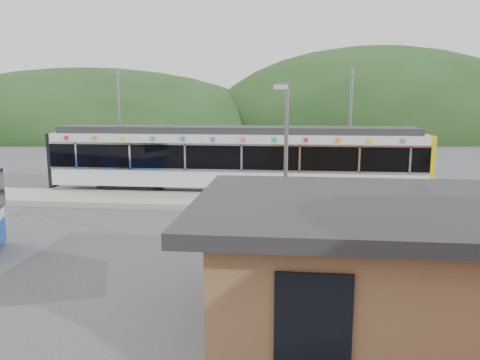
# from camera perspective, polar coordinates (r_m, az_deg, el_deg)

# --- Properties ---
(ground) EXTENTS (120.00, 120.00, 0.00)m
(ground) POSITION_cam_1_polar(r_m,az_deg,el_deg) (20.50, -3.99, -4.99)
(ground) COLOR #4C4C4F
(ground) RESTS_ON ground
(hills) EXTENTS (146.00, 149.00, 26.00)m
(hills) POSITION_cam_1_polar(r_m,az_deg,el_deg) (25.47, 12.02, -2.24)
(hills) COLOR #1E3D19
(hills) RESTS_ON ground
(platform) EXTENTS (26.00, 3.20, 0.30)m
(platform) POSITION_cam_1_polar(r_m,az_deg,el_deg) (23.63, -2.59, -2.60)
(platform) COLOR #9E9E99
(platform) RESTS_ON ground
(yellow_line) EXTENTS (26.00, 0.10, 0.01)m
(yellow_line) POSITION_cam_1_polar(r_m,az_deg,el_deg) (22.34, -3.10, -2.93)
(yellow_line) COLOR yellow
(yellow_line) RESTS_ON platform
(train) EXTENTS (20.44, 3.01, 3.74)m
(train) POSITION_cam_1_polar(r_m,az_deg,el_deg) (25.87, -0.52, 2.80)
(train) COLOR black
(train) RESTS_ON ground
(catenary_mast_west) EXTENTS (0.18, 1.80, 7.00)m
(catenary_mast_west) POSITION_cam_1_polar(r_m,az_deg,el_deg) (30.02, -14.48, 6.50)
(catenary_mast_west) COLOR slate
(catenary_mast_west) RESTS_ON ground
(catenary_mast_east) EXTENTS (0.18, 1.80, 7.00)m
(catenary_mast_east) POSITION_cam_1_polar(r_m,az_deg,el_deg) (28.32, 13.27, 6.37)
(catenary_mast_east) COLOR slate
(catenary_mast_east) RESTS_ON ground
(station_shelter) EXTENTS (9.20, 6.20, 3.00)m
(station_shelter) POSITION_cam_1_polar(r_m,az_deg,el_deg) (11.39, 18.55, -9.55)
(station_shelter) COLOR olive
(station_shelter) RESTS_ON ground
(lamp_post) EXTENTS (0.38, 1.04, 5.73)m
(lamp_post) POSITION_cam_1_polar(r_m,az_deg,el_deg) (13.70, 5.61, 2.20)
(lamp_post) COLOR slate
(lamp_post) RESTS_ON ground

